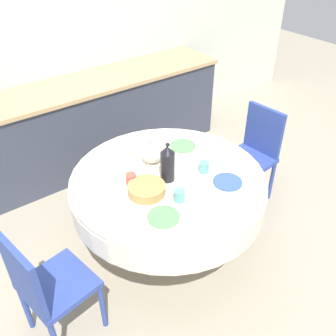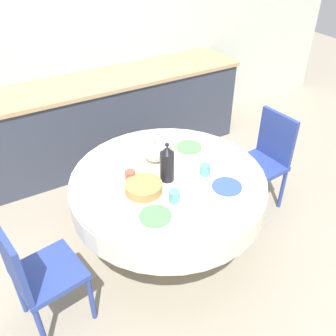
{
  "view_description": "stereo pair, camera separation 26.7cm",
  "coord_description": "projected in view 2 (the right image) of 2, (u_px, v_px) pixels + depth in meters",
  "views": [
    {
      "loc": [
        -1.3,
        -1.74,
        2.37
      ],
      "look_at": [
        0.0,
        0.0,
        0.82
      ],
      "focal_mm": 40.0,
      "sensor_mm": 36.0,
      "label": 1
    },
    {
      "loc": [
        -1.08,
        -1.88,
        2.37
      ],
      "look_at": [
        0.0,
        0.0,
        0.82
      ],
      "focal_mm": 40.0,
      "sensor_mm": 36.0,
      "label": 2
    }
  ],
  "objects": [
    {
      "name": "ground_plane",
      "position": [
        168.0,
        247.0,
        3.15
      ],
      "size": [
        12.0,
        12.0,
        0.0
      ],
      "primitive_type": "plane",
      "color": "#9E937F"
    },
    {
      "name": "wall_back",
      "position": [
        74.0,
        33.0,
        3.72
      ],
      "size": [
        7.0,
        0.05,
        2.6
      ],
      "color": "beige",
      "rests_on": "ground_plane"
    },
    {
      "name": "kitchen_counter",
      "position": [
        96.0,
        122.0,
        3.97
      ],
      "size": [
        3.24,
        0.64,
        0.92
      ],
      "color": "#383D4C",
      "rests_on": "ground_plane"
    },
    {
      "name": "dining_table",
      "position": [
        168.0,
        190.0,
        2.79
      ],
      "size": [
        1.44,
        1.44,
        0.74
      ],
      "color": "brown",
      "rests_on": "ground_plane"
    },
    {
      "name": "chair_left",
      "position": [
        265.0,
        157.0,
        3.34
      ],
      "size": [
        0.43,
        0.43,
        0.91
      ],
      "rotation": [
        0.0,
        0.0,
        -4.63
      ],
      "color": "#2D428E",
      "rests_on": "ground_plane"
    },
    {
      "name": "chair_right",
      "position": [
        35.0,
        272.0,
        2.31
      ],
      "size": [
        0.46,
        0.46,
        0.91
      ],
      "rotation": [
        0.0,
        0.0,
        -1.41
      ],
      "color": "#2D428E",
      "rests_on": "ground_plane"
    },
    {
      "name": "plate_near_left",
      "position": [
        155.0,
        216.0,
        2.37
      ],
      "size": [
        0.21,
        0.21,
        0.01
      ],
      "primitive_type": "cylinder",
      "color": "#5BA85B",
      "rests_on": "dining_table"
    },
    {
      "name": "cup_near_left",
      "position": [
        175.0,
        196.0,
        2.47
      ],
      "size": [
        0.08,
        0.08,
        0.08
      ],
      "primitive_type": "cylinder",
      "color": "#5BA39E",
      "rests_on": "dining_table"
    },
    {
      "name": "plate_near_right",
      "position": [
        227.0,
        186.0,
        2.61
      ],
      "size": [
        0.21,
        0.21,
        0.01
      ],
      "primitive_type": "cylinder",
      "color": "#3856AD",
      "rests_on": "dining_table"
    },
    {
      "name": "cup_near_right",
      "position": [
        205.0,
        170.0,
        2.72
      ],
      "size": [
        0.08,
        0.08,
        0.08
      ],
      "primitive_type": "cylinder",
      "color": "#5BA39E",
      "rests_on": "dining_table"
    },
    {
      "name": "plate_far_left",
      "position": [
        110.0,
        172.0,
        2.76
      ],
      "size": [
        0.21,
        0.21,
        0.01
      ],
      "primitive_type": "cylinder",
      "color": "white",
      "rests_on": "dining_table"
    },
    {
      "name": "cup_far_left",
      "position": [
        130.0,
        176.0,
        2.65
      ],
      "size": [
        0.08,
        0.08,
        0.08
      ],
      "primitive_type": "cylinder",
      "color": "#CC4C3D",
      "rests_on": "dining_table"
    },
    {
      "name": "plate_far_right",
      "position": [
        189.0,
        147.0,
        3.03
      ],
      "size": [
        0.21,
        0.21,
        0.01
      ],
      "primitive_type": "cylinder",
      "color": "#5BA85B",
      "rests_on": "dining_table"
    },
    {
      "name": "cup_far_right",
      "position": [
        168.0,
        152.0,
        2.91
      ],
      "size": [
        0.08,
        0.08,
        0.08
      ],
      "primitive_type": "cylinder",
      "color": "#DBB766",
      "rests_on": "dining_table"
    },
    {
      "name": "coffee_carafe",
      "position": [
        167.0,
        164.0,
        2.61
      ],
      "size": [
        0.1,
        0.1,
        0.31
      ],
      "color": "black",
      "rests_on": "dining_table"
    },
    {
      "name": "teapot",
      "position": [
        156.0,
        152.0,
        2.82
      ],
      "size": [
        0.23,
        0.17,
        0.22
      ],
      "color": "silver",
      "rests_on": "dining_table"
    },
    {
      "name": "bread_basket",
      "position": [
        144.0,
        187.0,
        2.56
      ],
      "size": [
        0.26,
        0.26,
        0.07
      ],
      "primitive_type": "cylinder",
      "color": "#AD844C",
      "rests_on": "dining_table"
    }
  ]
}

